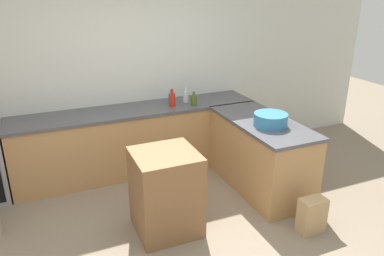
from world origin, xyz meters
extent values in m
plane|color=gray|center=(0.00, 0.00, 0.00)|extent=(14.00, 14.00, 0.00)
cube|color=silver|center=(0.00, 2.06, 1.35)|extent=(8.00, 0.06, 2.70)
cube|color=tan|center=(0.00, 1.72, 0.43)|extent=(3.20, 0.61, 0.85)
cube|color=#4C4C51|center=(0.00, 1.72, 0.87)|extent=(3.23, 0.64, 0.04)
cube|color=tan|center=(1.27, 0.67, 0.43)|extent=(0.66, 1.49, 0.85)
cube|color=#4C4C51|center=(1.27, 0.67, 0.87)|extent=(0.69, 1.52, 0.04)
cube|color=brown|center=(-0.10, 0.28, 0.44)|extent=(0.63, 0.62, 0.88)
cylinder|color=teal|center=(1.25, 0.48, 0.96)|extent=(0.39, 0.39, 0.15)
cylinder|color=#475B1E|center=(0.76, 1.56, 0.96)|extent=(0.09, 0.09, 0.13)
cylinder|color=#475B1E|center=(0.76, 1.56, 1.05)|extent=(0.04, 0.04, 0.05)
cylinder|color=red|center=(0.48, 1.63, 0.98)|extent=(0.08, 0.08, 0.17)
cylinder|color=red|center=(0.48, 1.63, 1.09)|extent=(0.04, 0.04, 0.07)
cylinder|color=silver|center=(0.71, 1.73, 0.97)|extent=(0.08, 0.08, 0.15)
cylinder|color=silver|center=(0.71, 1.73, 1.07)|extent=(0.03, 0.03, 0.06)
cylinder|color=#338CBF|center=(0.51, 1.77, 0.96)|extent=(0.08, 0.08, 0.13)
cylinder|color=#338CBF|center=(0.51, 1.77, 1.05)|extent=(0.03, 0.03, 0.05)
cube|color=tan|center=(1.26, -0.35, 0.19)|extent=(0.27, 0.17, 0.38)
camera|label=1|loc=(-1.16, -2.87, 2.42)|focal=35.00mm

